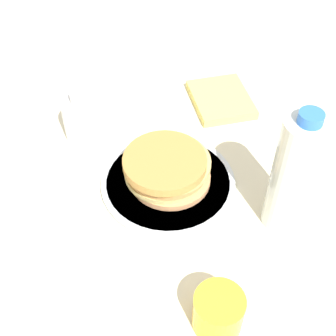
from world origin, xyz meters
The scene contains 7 objects.
ground_plane centered at (0.00, 0.00, 0.00)m, with size 4.00×4.00×0.00m, color beige.
plate centered at (0.01, 0.01, 0.01)m, with size 0.26×0.26×0.01m.
pancake_stack centered at (0.01, 0.02, 0.04)m, with size 0.17×0.17×0.07m.
juice_glass centered at (-0.25, -0.12, 0.03)m, with size 0.08×0.08×0.07m.
cream_jug centered at (0.11, 0.21, 0.05)m, with size 0.10×0.10×0.12m.
water_bottle_near centered at (-0.03, -0.21, 0.12)m, with size 0.08×0.08×0.25m.
napkin centered at (0.28, -0.05, 0.01)m, with size 0.19×0.18×0.02m.
Camera 1 is at (-0.58, -0.12, 0.68)m, focal length 50.00 mm.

